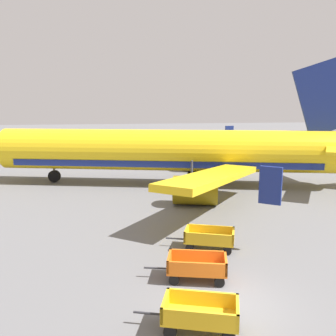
{
  "coord_description": "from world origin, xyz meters",
  "views": [
    {
      "loc": [
        -4.13,
        -12.59,
        7.6
      ],
      "look_at": [
        -0.41,
        13.46,
        2.8
      ],
      "focal_mm": 39.87,
      "sensor_mm": 36.0,
      "label": 1
    }
  ],
  "objects_px": {
    "baggage_cart_second_in_row": "(200,314)",
    "baggage_cart_fourth_in_row": "(209,238)",
    "airplane": "(176,151)",
    "baggage_cart_third_in_row": "(197,266)"
  },
  "relations": [
    {
      "from": "baggage_cart_fourth_in_row",
      "to": "baggage_cart_second_in_row",
      "type": "bearing_deg",
      "value": -106.83
    },
    {
      "from": "baggage_cart_second_in_row",
      "to": "baggage_cart_third_in_row",
      "type": "relative_size",
      "value": 1.0
    },
    {
      "from": "baggage_cart_third_in_row",
      "to": "baggage_cart_fourth_in_row",
      "type": "bearing_deg",
      "value": 66.8
    },
    {
      "from": "baggage_cart_second_in_row",
      "to": "baggage_cart_third_in_row",
      "type": "distance_m",
      "value": 3.59
    },
    {
      "from": "baggage_cart_second_in_row",
      "to": "airplane",
      "type": "bearing_deg",
      "value": 82.67
    },
    {
      "from": "baggage_cart_third_in_row",
      "to": "baggage_cart_second_in_row",
      "type": "bearing_deg",
      "value": -100.7
    },
    {
      "from": "baggage_cart_second_in_row",
      "to": "baggage_cart_fourth_in_row",
      "type": "distance_m",
      "value": 6.99
    },
    {
      "from": "airplane",
      "to": "baggage_cart_second_in_row",
      "type": "relative_size",
      "value": 10.34
    },
    {
      "from": "airplane",
      "to": "baggage_cart_fourth_in_row",
      "type": "height_order",
      "value": "airplane"
    },
    {
      "from": "baggage_cart_third_in_row",
      "to": "baggage_cart_fourth_in_row",
      "type": "xyz_separation_m",
      "value": [
        1.36,
        3.17,
        0.0
      ]
    }
  ]
}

